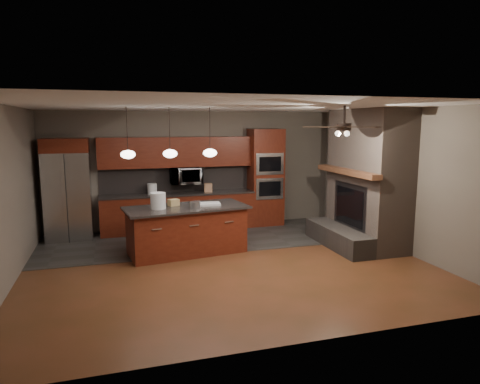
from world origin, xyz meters
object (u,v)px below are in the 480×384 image
object	(u,v)px
refrigerator	(68,189)
kitchen_island	(187,230)
paint_tray	(209,204)
microwave	(186,175)
cardboard_box	(174,202)
oven_tower	(266,177)
counter_box	(208,188)
counter_bucket	(152,189)
white_bucket	(158,201)
paint_can	(195,205)

from	to	relation	value
refrigerator	kitchen_island	distance (m)	2.94
kitchen_island	paint_tray	distance (m)	0.67
microwave	cardboard_box	distance (m)	1.82
paint_tray	oven_tower	bearing A→B (deg)	49.19
microwave	cardboard_box	world-z (taller)	microwave
oven_tower	counter_box	bearing A→B (deg)	-178.34
oven_tower	counter_box	size ratio (longest dim) A/B	11.62
refrigerator	counter_box	xyz separation A→B (m)	(3.11, 0.03, -0.10)
kitchen_island	counter_bucket	world-z (taller)	counter_bucket
refrigerator	counter_box	bearing A→B (deg)	0.57
white_bucket	paint_can	world-z (taller)	white_bucket
cardboard_box	counter_bucket	distance (m)	1.68
white_bucket	paint_tray	xyz separation A→B (m)	(1.00, 0.11, -0.13)
counter_bucket	counter_box	bearing A→B (deg)	-2.19
white_bucket	paint_can	size ratio (longest dim) A/B	1.57
refrigerator	counter_bucket	size ratio (longest dim) A/B	9.03
microwave	counter_box	distance (m)	0.60
counter_bucket	oven_tower	bearing A→B (deg)	-0.15
counter_box	kitchen_island	bearing A→B (deg)	-108.68
oven_tower	kitchen_island	bearing A→B (deg)	-141.54
oven_tower	counter_bucket	world-z (taller)	oven_tower
oven_tower	refrigerator	xyz separation A→B (m)	(-4.57, -0.07, -0.09)
kitchen_island	white_bucket	xyz separation A→B (m)	(-0.54, -0.06, 0.61)
refrigerator	counter_box	distance (m)	3.11
paint_tray	cardboard_box	size ratio (longest dim) A/B	2.14
paint_can	paint_tray	size ratio (longest dim) A/B	0.46
white_bucket	paint_tray	world-z (taller)	white_bucket
refrigerator	kitchen_island	world-z (taller)	refrigerator
white_bucket	paint_can	bearing A→B (deg)	-12.31
oven_tower	paint_can	distance (m)	2.97
oven_tower	paint_tray	world-z (taller)	oven_tower
paint_can	counter_bucket	world-z (taller)	counter_bucket
cardboard_box	counter_bucket	size ratio (longest dim) A/B	0.81
microwave	white_bucket	xyz separation A→B (m)	(-0.86, -1.94, -0.23)
oven_tower	refrigerator	world-z (taller)	oven_tower
white_bucket	paint_tray	bearing A→B (deg)	6.08
white_bucket	paint_can	xyz separation A→B (m)	(0.68, -0.15, -0.09)
kitchen_island	paint_tray	world-z (taller)	paint_tray
oven_tower	counter_box	world-z (taller)	oven_tower
oven_tower	cardboard_box	xyz separation A→B (m)	(-2.51, -1.65, -0.21)
oven_tower	white_bucket	size ratio (longest dim) A/B	7.76
cardboard_box	counter_box	xyz separation A→B (m)	(1.05, 1.61, 0.02)
refrigerator	white_bucket	distance (m)	2.51
kitchen_island	cardboard_box	bearing A→B (deg)	133.80
microwave	counter_bucket	xyz separation A→B (m)	(-0.80, -0.05, -0.28)
oven_tower	counter_box	distance (m)	1.48
paint_can	refrigerator	bearing A→B (deg)	140.96
counter_bucket	counter_box	world-z (taller)	counter_bucket
oven_tower	microwave	size ratio (longest dim) A/B	3.25
refrigerator	cardboard_box	world-z (taller)	refrigerator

